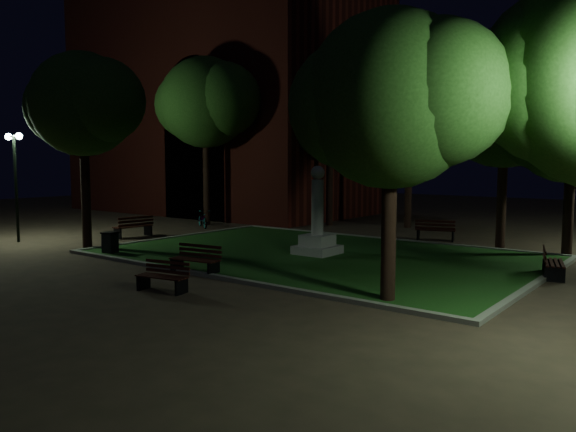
{
  "coord_description": "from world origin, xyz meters",
  "views": [
    {
      "loc": [
        11.51,
        -14.62,
        3.45
      ],
      "look_at": [
        -0.57,
        1.0,
        1.5
      ],
      "focal_mm": 35.0,
      "sensor_mm": 36.0,
      "label": 1
    }
  ],
  "objects_px": {
    "bench_right_side": "(551,264)",
    "bench_far_side": "(435,231)",
    "bench_near_left": "(196,260)",
    "bench_near_right": "(163,277)",
    "bicycle": "(203,219)",
    "bench_left_side": "(134,227)",
    "monument": "(317,230)",
    "trash_bin": "(110,243)"
  },
  "relations": [
    {
      "from": "bench_near_right",
      "to": "trash_bin",
      "type": "distance_m",
      "value": 6.71
    },
    {
      "from": "bench_left_side",
      "to": "bench_right_side",
      "type": "xyz_separation_m",
      "value": [
        17.07,
        2.12,
        -0.04
      ]
    },
    {
      "from": "bench_near_right",
      "to": "bicycle",
      "type": "distance_m",
      "value": 14.35
    },
    {
      "from": "bench_left_side",
      "to": "bicycle",
      "type": "relative_size",
      "value": 1.03
    },
    {
      "from": "monument",
      "to": "bicycle",
      "type": "relative_size",
      "value": 1.82
    },
    {
      "from": "trash_bin",
      "to": "bicycle",
      "type": "relative_size",
      "value": 0.48
    },
    {
      "from": "bench_near_right",
      "to": "bench_left_side",
      "type": "xyz_separation_m",
      "value": [
        -9.37,
        6.11,
        0.08
      ]
    },
    {
      "from": "monument",
      "to": "trash_bin",
      "type": "bearing_deg",
      "value": -144.46
    },
    {
      "from": "bench_right_side",
      "to": "bench_far_side",
      "type": "height_order",
      "value": "bench_far_side"
    },
    {
      "from": "bench_left_side",
      "to": "monument",
      "type": "bearing_deg",
      "value": 102.42
    },
    {
      "from": "bench_right_side",
      "to": "bench_far_side",
      "type": "xyz_separation_m",
      "value": [
        -5.83,
        5.18,
        0.02
      ]
    },
    {
      "from": "monument",
      "to": "bicycle",
      "type": "height_order",
      "value": "monument"
    },
    {
      "from": "bench_left_side",
      "to": "bench_near_left",
      "type": "bearing_deg",
      "value": 71.03
    },
    {
      "from": "bench_left_side",
      "to": "trash_bin",
      "type": "bearing_deg",
      "value": 49.26
    },
    {
      "from": "bench_right_side",
      "to": "bicycle",
      "type": "relative_size",
      "value": 0.95
    },
    {
      "from": "monument",
      "to": "bench_left_side",
      "type": "bearing_deg",
      "value": -174.07
    },
    {
      "from": "bench_near_left",
      "to": "trash_bin",
      "type": "xyz_separation_m",
      "value": [
        -5.14,
        0.51,
        0.01
      ]
    },
    {
      "from": "bench_right_side",
      "to": "bench_far_side",
      "type": "bearing_deg",
      "value": 32.79
    },
    {
      "from": "bench_near_left",
      "to": "bicycle",
      "type": "relative_size",
      "value": 0.95
    },
    {
      "from": "bicycle",
      "to": "bench_near_left",
      "type": "bearing_deg",
      "value": -103.69
    },
    {
      "from": "monument",
      "to": "bench_near_left",
      "type": "height_order",
      "value": "monument"
    },
    {
      "from": "bench_far_side",
      "to": "trash_bin",
      "type": "distance_m",
      "value": 13.44
    },
    {
      "from": "bench_near_left",
      "to": "bench_near_right",
      "type": "distance_m",
      "value": 2.37
    },
    {
      "from": "bench_far_side",
      "to": "bicycle",
      "type": "relative_size",
      "value": 1.0
    },
    {
      "from": "bench_far_side",
      "to": "bench_near_right",
      "type": "bearing_deg",
      "value": 65.05
    },
    {
      "from": "bench_right_side",
      "to": "monument",
      "type": "bearing_deg",
      "value": 82.92
    },
    {
      "from": "bench_near_left",
      "to": "trash_bin",
      "type": "bearing_deg",
      "value": 165.89
    },
    {
      "from": "monument",
      "to": "trash_bin",
      "type": "relative_size",
      "value": 3.81
    },
    {
      "from": "bench_near_left",
      "to": "bicycle",
      "type": "bearing_deg",
      "value": 126.89
    },
    {
      "from": "bench_near_left",
      "to": "bench_left_side",
      "type": "relative_size",
      "value": 0.92
    },
    {
      "from": "bench_near_left",
      "to": "bench_right_side",
      "type": "relative_size",
      "value": 1.0
    },
    {
      "from": "bench_far_side",
      "to": "bicycle",
      "type": "distance_m",
      "value": 11.84
    },
    {
      "from": "bench_left_side",
      "to": "trash_bin",
      "type": "height_order",
      "value": "bench_left_side"
    },
    {
      "from": "bench_near_right",
      "to": "bench_right_side",
      "type": "height_order",
      "value": "bench_right_side"
    },
    {
      "from": "bicycle",
      "to": "monument",
      "type": "bearing_deg",
      "value": -79.18
    },
    {
      "from": "bench_near_left",
      "to": "bench_right_side",
      "type": "distance_m",
      "value": 10.65
    },
    {
      "from": "monument",
      "to": "bicycle",
      "type": "bearing_deg",
      "value": 159.87
    },
    {
      "from": "monument",
      "to": "bench_near_right",
      "type": "bearing_deg",
      "value": -90.36
    },
    {
      "from": "bench_near_left",
      "to": "bench_near_right",
      "type": "xyz_separation_m",
      "value": [
        1.03,
        -2.14,
        -0.04
      ]
    },
    {
      "from": "monument",
      "to": "bench_far_side",
      "type": "distance_m",
      "value": 6.6
    },
    {
      "from": "bench_far_side",
      "to": "monument",
      "type": "bearing_deg",
      "value": 56.88
    },
    {
      "from": "trash_bin",
      "to": "bicycle",
      "type": "distance_m",
      "value": 8.71
    }
  ]
}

